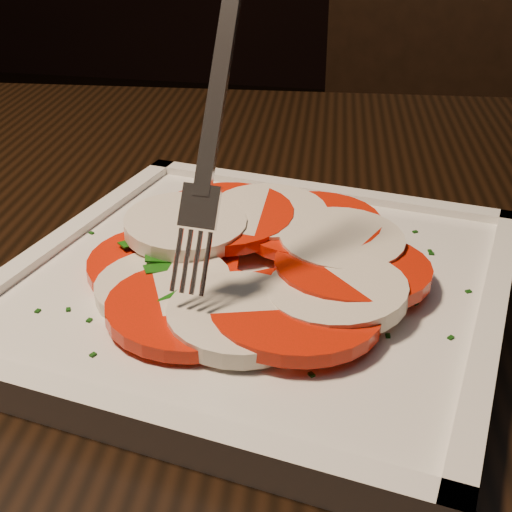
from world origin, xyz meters
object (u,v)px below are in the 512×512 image
at_px(table, 187,334).
at_px(plate, 256,287).
at_px(fork, 222,109).
at_px(chair, 418,164).

bearing_deg(table, plate, -49.14).
height_order(table, plate, plate).
xyz_separation_m(table, fork, (0.06, -0.09, 0.22)).
distance_m(chair, plate, 0.89).
bearing_deg(fork, table, 127.98).
relative_size(table, plate, 4.23).
height_order(plate, fork, fork).
bearing_deg(table, chair, 75.39).
xyz_separation_m(plate, fork, (-0.02, -0.00, 0.12)).
height_order(chair, plate, chair).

